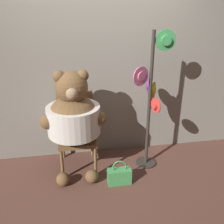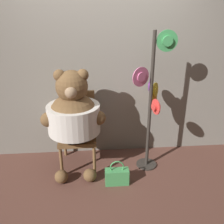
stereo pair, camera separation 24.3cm
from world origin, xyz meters
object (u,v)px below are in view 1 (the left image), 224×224
Objects in this scene: chair at (77,129)px; handbag_on_ground at (119,176)px; teddy_bear at (74,117)px; hat_display_rack at (151,98)px.

chair reaches higher than handbag_on_ground.
teddy_bear is at bearing -98.99° from chair.
teddy_bear reaches higher than chair.
hat_display_rack is 5.47× the size of handbag_on_ground.
teddy_bear is 4.16× the size of handbag_on_ground.
teddy_bear is 0.93m from handbag_on_ground.
chair is at bearing 131.44° from handbag_on_ground.
chair is 0.55× the size of hat_display_rack.
handbag_on_ground is at bearing -35.26° from teddy_bear.
hat_display_rack reaches higher than teddy_bear.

